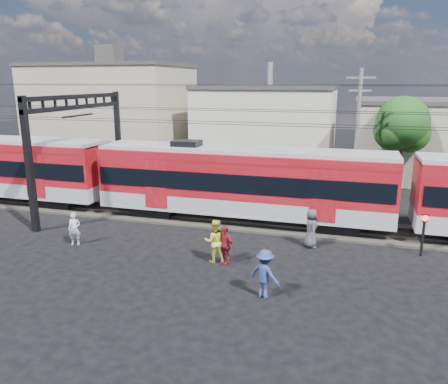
{
  "coord_description": "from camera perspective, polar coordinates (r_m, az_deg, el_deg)",
  "views": [
    {
      "loc": [
        5.61,
        -14.7,
        7.68
      ],
      "look_at": [
        -0.11,
        5.0,
        2.46
      ],
      "focal_mm": 35.0,
      "sensor_mm": 36.0,
      "label": 1
    }
  ],
  "objects": [
    {
      "name": "pedestrian_c",
      "position": [
        16.12,
        5.36,
        -10.59
      ],
      "size": [
        1.37,
        1.12,
        1.85
      ],
      "primitive_type": "imported",
      "rotation": [
        0.0,
        0.0,
        2.71
      ],
      "color": "navy",
      "rests_on": "ground"
    },
    {
      "name": "building_west",
      "position": [
        44.92,
        -14.3,
        9.99
      ],
      "size": [
        14.28,
        10.2,
        9.3
      ],
      "color": "tan",
      "rests_on": "ground"
    },
    {
      "name": "building_midwest",
      "position": [
        42.58,
        5.88,
        8.78
      ],
      "size": [
        12.24,
        12.24,
        7.3
      ],
      "color": "beige",
      "rests_on": "ground"
    },
    {
      "name": "pedestrian_e",
      "position": [
        21.1,
        11.31,
        -4.65
      ],
      "size": [
        0.9,
        1.07,
        1.88
      ],
      "primitive_type": "imported",
      "rotation": [
        0.0,
        0.0,
        1.96
      ],
      "color": "#45464A",
      "rests_on": "ground"
    },
    {
      "name": "rail_far",
      "position": [
        25.25,
        2.61,
        -3.02
      ],
      "size": [
        70.0,
        0.12,
        0.12
      ],
      "primitive_type": "cube",
      "color": "#59544C",
      "rests_on": "track_bed"
    },
    {
      "name": "utility_pole_mid",
      "position": [
        29.87,
        17.0,
        7.61
      ],
      "size": [
        1.8,
        0.24,
        8.5
      ],
      "color": "slate",
      "rests_on": "ground"
    },
    {
      "name": "tree_near",
      "position": [
        33.13,
        22.54,
        7.97
      ],
      "size": [
        3.82,
        3.64,
        6.72
      ],
      "color": "#382619",
      "rests_on": "ground"
    },
    {
      "name": "pedestrian_b",
      "position": [
        19.0,
        -1.19,
        -6.42
      ],
      "size": [
        1.14,
        1.02,
        1.93
      ],
      "primitive_type": "imported",
      "rotation": [
        0.0,
        0.0,
        3.51
      ],
      "color": "#E2D846",
      "rests_on": "ground"
    },
    {
      "name": "crossing_signal",
      "position": [
        21.45,
        24.66,
        -4.2
      ],
      "size": [
        0.29,
        0.29,
        1.97
      ],
      "color": "black",
      "rests_on": "ground"
    },
    {
      "name": "rail_near",
      "position": [
        23.87,
        1.76,
        -4.05
      ],
      "size": [
        70.0,
        0.12,
        0.12
      ],
      "primitive_type": "cube",
      "color": "#59544C",
      "rests_on": "track_bed"
    },
    {
      "name": "pedestrian_a",
      "position": [
        22.24,
        -18.95,
        -4.57
      ],
      "size": [
        0.67,
        0.55,
        1.59
      ],
      "primitive_type": "imported",
      "rotation": [
        0.0,
        0.0,
        0.35
      ],
      "color": "silver",
      "rests_on": "ground"
    },
    {
      "name": "catenary",
      "position": [
        26.93,
        -16.05,
        8.31
      ],
      "size": [
        70.0,
        9.3,
        7.52
      ],
      "color": "black",
      "rests_on": "ground"
    },
    {
      "name": "track_bed",
      "position": [
        24.6,
        2.2,
        -3.79
      ],
      "size": [
        70.0,
        3.4,
        0.12
      ],
      "primitive_type": "cube",
      "color": "#2D2823",
      "rests_on": "ground"
    },
    {
      "name": "commuter_train",
      "position": [
        23.91,
        2.86,
        1.5
      ],
      "size": [
        50.3,
        3.08,
        4.17
      ],
      "color": "black",
      "rests_on": "ground"
    },
    {
      "name": "pedestrian_d",
      "position": [
        18.84,
        0.14,
        -6.92
      ],
      "size": [
        1.09,
        0.9,
        1.74
      ],
      "primitive_type": "imported",
      "rotation": [
        0.0,
        0.0,
        -0.56
      ],
      "color": "maroon",
      "rests_on": "ground"
    },
    {
      "name": "ground",
      "position": [
        17.51,
        -4.31,
        -11.79
      ],
      "size": [
        120.0,
        120.0,
        0.0
      ],
      "primitive_type": "plane",
      "color": "black",
      "rests_on": "ground"
    }
  ]
}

